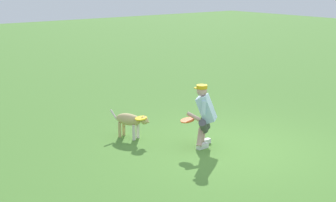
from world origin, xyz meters
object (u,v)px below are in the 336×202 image
(dog, at_px, (131,121))
(frisbee_held, at_px, (187,120))
(frisbee_flying, at_px, (141,118))
(person, at_px, (204,114))

(dog, bearing_deg, frisbee_held, 0.63)
(dog, distance_m, frisbee_flying, 0.33)
(dog, xyz_separation_m, frisbee_held, (-0.54, 1.26, 0.22))
(person, bearing_deg, frisbee_held, 38.35)
(frisbee_flying, relative_size, frisbee_held, 0.91)
(frisbee_held, bearing_deg, person, 165.79)
(person, height_order, dog, person)
(person, xyz_separation_m, frisbee_flying, (0.85, -1.05, -0.19))
(frisbee_flying, height_order, frisbee_held, frisbee_held)
(person, distance_m, frisbee_flying, 1.36)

